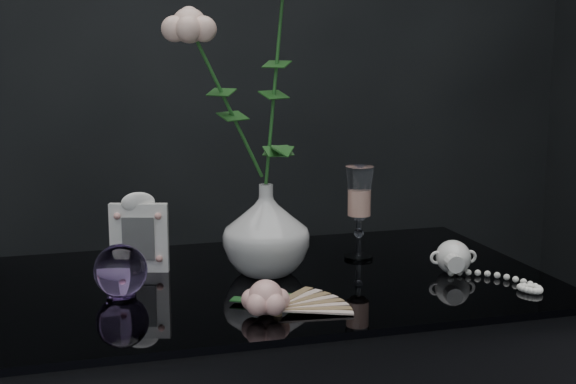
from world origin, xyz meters
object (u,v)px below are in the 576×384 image
object	(u,v)px
vase	(266,230)
loose_rose	(266,298)
wine_glass	(359,213)
pearl_jar	(453,256)
picture_frame	(139,232)
paperweight	(121,270)

from	to	relation	value
vase	loose_rose	bearing A→B (deg)	-105.08
wine_glass	pearl_jar	bearing A→B (deg)	-47.60
vase	pearl_jar	bearing A→B (deg)	-15.52
loose_rose	picture_frame	bearing A→B (deg)	113.64
wine_glass	picture_frame	world-z (taller)	wine_glass
wine_glass	loose_rose	xyz separation A→B (m)	(-0.26, -0.27, -0.06)
vase	picture_frame	xyz separation A→B (m)	(-0.22, 0.08, -0.01)
wine_glass	loose_rose	distance (m)	0.38
pearl_jar	loose_rose	bearing A→B (deg)	-151.10
vase	wine_glass	bearing A→B (deg)	14.25
vase	pearl_jar	size ratio (longest dim) A/B	0.73
paperweight	pearl_jar	world-z (taller)	paperweight
picture_frame	loose_rose	world-z (taller)	picture_frame
wine_glass	picture_frame	size ratio (longest dim) A/B	1.22
vase	loose_rose	distance (m)	0.24
wine_glass	picture_frame	distance (m)	0.41
vase	loose_rose	world-z (taller)	vase
loose_rose	pearl_jar	world-z (taller)	pearl_jar
vase	paperweight	bearing A→B (deg)	-166.56
paperweight	loose_rose	bearing A→B (deg)	-38.22
paperweight	vase	bearing A→B (deg)	13.44
wine_glass	picture_frame	bearing A→B (deg)	176.16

